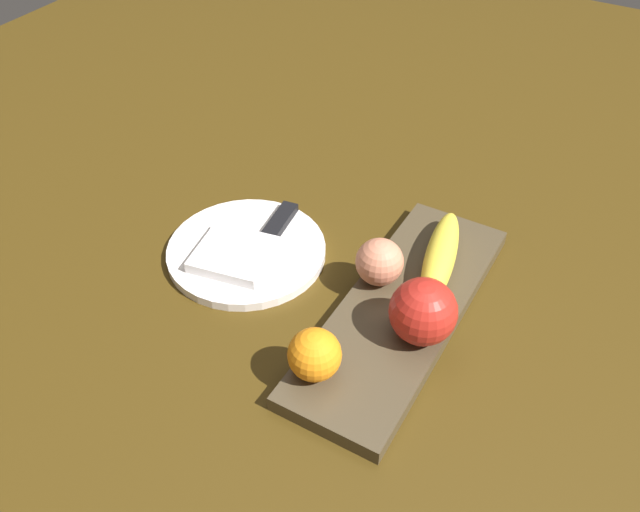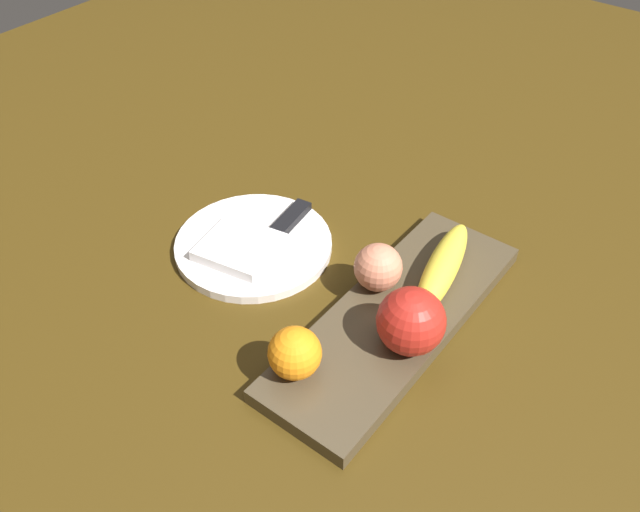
{
  "view_description": "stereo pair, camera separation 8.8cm",
  "coord_description": "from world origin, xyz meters",
  "px_view_note": "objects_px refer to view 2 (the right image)",
  "views": [
    {
      "loc": [
        0.57,
        0.19,
        0.64
      ],
      "look_at": [
        0.01,
        -0.13,
        0.05
      ],
      "focal_mm": 37.63,
      "sensor_mm": 36.0,
      "label": 1
    },
    {
      "loc": [
        0.52,
        0.27,
        0.64
      ],
      "look_at": [
        0.01,
        -0.13,
        0.05
      ],
      "focal_mm": 37.63,
      "sensor_mm": 36.0,
      "label": 2
    }
  ],
  "objects_px": {
    "banana": "(446,269)",
    "peach": "(378,267)",
    "fruit_tray": "(395,319)",
    "knife": "(284,226)",
    "orange_near_apple": "(295,353)",
    "apple": "(411,321)",
    "folded_napkin": "(239,247)",
    "dinner_plate": "(254,245)"
  },
  "relations": [
    {
      "from": "fruit_tray",
      "to": "peach",
      "type": "height_order",
      "value": "peach"
    },
    {
      "from": "dinner_plate",
      "to": "knife",
      "type": "relative_size",
      "value": 1.24
    },
    {
      "from": "apple",
      "to": "dinner_plate",
      "type": "xyz_separation_m",
      "value": [
        -0.03,
        -0.28,
        -0.06
      ]
    },
    {
      "from": "folded_napkin",
      "to": "fruit_tray",
      "type": "bearing_deg",
      "value": 96.64
    },
    {
      "from": "orange_near_apple",
      "to": "knife",
      "type": "xyz_separation_m",
      "value": [
        -0.2,
        -0.18,
        -0.03
      ]
    },
    {
      "from": "banana",
      "to": "folded_napkin",
      "type": "distance_m",
      "value": 0.28
    },
    {
      "from": "banana",
      "to": "peach",
      "type": "xyz_separation_m",
      "value": [
        0.06,
        -0.06,
        0.01
      ]
    },
    {
      "from": "peach",
      "to": "folded_napkin",
      "type": "xyz_separation_m",
      "value": [
        0.06,
        -0.19,
        -0.03
      ]
    },
    {
      "from": "knife",
      "to": "folded_napkin",
      "type": "bearing_deg",
      "value": -20.5
    },
    {
      "from": "fruit_tray",
      "to": "folded_napkin",
      "type": "distance_m",
      "value": 0.24
    },
    {
      "from": "dinner_plate",
      "to": "orange_near_apple",
      "type": "bearing_deg",
      "value": 53.44
    },
    {
      "from": "dinner_plate",
      "to": "peach",
      "type": "bearing_deg",
      "value": 98.0
    },
    {
      "from": "fruit_tray",
      "to": "knife",
      "type": "distance_m",
      "value": 0.23
    },
    {
      "from": "dinner_plate",
      "to": "folded_napkin",
      "type": "distance_m",
      "value": 0.03
    },
    {
      "from": "apple",
      "to": "peach",
      "type": "xyz_separation_m",
      "value": [
        -0.06,
        -0.09,
        -0.01
      ]
    },
    {
      "from": "apple",
      "to": "banana",
      "type": "distance_m",
      "value": 0.13
    },
    {
      "from": "orange_near_apple",
      "to": "knife",
      "type": "height_order",
      "value": "orange_near_apple"
    },
    {
      "from": "apple",
      "to": "folded_napkin",
      "type": "distance_m",
      "value": 0.28
    },
    {
      "from": "apple",
      "to": "knife",
      "type": "relative_size",
      "value": 0.45
    },
    {
      "from": "fruit_tray",
      "to": "banana",
      "type": "bearing_deg",
      "value": 169.11
    },
    {
      "from": "knife",
      "to": "peach",
      "type": "bearing_deg",
      "value": 75.08
    },
    {
      "from": "dinner_plate",
      "to": "knife",
      "type": "xyz_separation_m",
      "value": [
        -0.05,
        0.02,
        0.01
      ]
    },
    {
      "from": "fruit_tray",
      "to": "dinner_plate",
      "type": "relative_size",
      "value": 1.84
    },
    {
      "from": "dinner_plate",
      "to": "folded_napkin",
      "type": "bearing_deg",
      "value": 0.0
    },
    {
      "from": "orange_near_apple",
      "to": "folded_napkin",
      "type": "distance_m",
      "value": 0.23
    },
    {
      "from": "banana",
      "to": "peach",
      "type": "distance_m",
      "value": 0.09
    },
    {
      "from": "banana",
      "to": "knife",
      "type": "xyz_separation_m",
      "value": [
        0.04,
        -0.24,
        -0.02
      ]
    },
    {
      "from": "fruit_tray",
      "to": "orange_near_apple",
      "type": "distance_m",
      "value": 0.16
    },
    {
      "from": "apple",
      "to": "fruit_tray",
      "type": "bearing_deg",
      "value": -130.97
    },
    {
      "from": "orange_near_apple",
      "to": "dinner_plate",
      "type": "relative_size",
      "value": 0.28
    },
    {
      "from": "peach",
      "to": "orange_near_apple",
      "type": "bearing_deg",
      "value": 1.67
    },
    {
      "from": "banana",
      "to": "orange_near_apple",
      "type": "relative_size",
      "value": 3.0
    },
    {
      "from": "knife",
      "to": "orange_near_apple",
      "type": "bearing_deg",
      "value": 34.77
    },
    {
      "from": "banana",
      "to": "dinner_plate",
      "type": "distance_m",
      "value": 0.28
    },
    {
      "from": "fruit_tray",
      "to": "orange_near_apple",
      "type": "bearing_deg",
      "value": -16.0
    },
    {
      "from": "orange_near_apple",
      "to": "peach",
      "type": "distance_m",
      "value": 0.17
    },
    {
      "from": "orange_near_apple",
      "to": "dinner_plate",
      "type": "height_order",
      "value": "orange_near_apple"
    },
    {
      "from": "banana",
      "to": "folded_napkin",
      "type": "xyz_separation_m",
      "value": [
        0.12,
        -0.26,
        -0.02
      ]
    },
    {
      "from": "fruit_tray",
      "to": "folded_napkin",
      "type": "xyz_separation_m",
      "value": [
        0.03,
        -0.24,
        0.01
      ]
    },
    {
      "from": "fruit_tray",
      "to": "peach",
      "type": "xyz_separation_m",
      "value": [
        -0.03,
        -0.05,
        0.04
      ]
    },
    {
      "from": "fruit_tray",
      "to": "apple",
      "type": "distance_m",
      "value": 0.07
    },
    {
      "from": "apple",
      "to": "orange_near_apple",
      "type": "relative_size",
      "value": 1.32
    }
  ]
}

